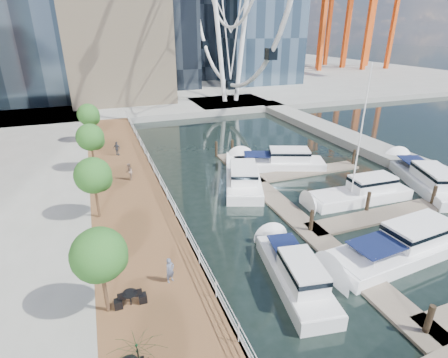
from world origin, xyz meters
name	(u,v)px	position (x,y,z in m)	size (l,w,h in m)	color
ground	(348,321)	(0.00, 0.00, 0.00)	(520.00, 520.00, 0.00)	black
boardwalk	(132,211)	(-9.00, 15.00, 0.50)	(6.00, 60.00, 1.00)	brown
seawall	(169,205)	(-6.00, 15.00, 0.50)	(0.25, 60.00, 1.00)	#595954
land_far	(127,76)	(0.00, 102.00, 0.50)	(200.00, 114.00, 1.00)	gray
breakwater	(376,150)	(20.00, 20.00, 0.50)	(4.00, 60.00, 1.00)	gray
pier	(230,104)	(14.00, 52.00, 0.50)	(14.00, 12.00, 1.00)	gray
railing	(167,194)	(-6.10, 15.00, 1.52)	(0.10, 60.00, 1.05)	white
floating_docks	(349,204)	(7.97, 9.98, 0.49)	(16.00, 34.00, 2.60)	#6D6051
port_cranes	(335,7)	(67.67, 95.67, 20.00)	(40.00, 52.00, 38.00)	#D84C14
street_trees	(93,176)	(-11.40, 14.00, 4.29)	(2.60, 42.60, 4.60)	#3F2B1C
yacht_foreground	(400,255)	(6.98, 3.43, 0.00)	(3.21, 11.98, 2.15)	white
pedestrian_near	(170,270)	(-8.04, 5.05, 1.74)	(0.54, 0.35, 1.48)	#4D5467
pedestrian_mid	(129,172)	(-8.47, 20.18, 1.78)	(0.76, 0.59, 1.56)	#84695B
pedestrian_far	(117,149)	(-8.92, 27.53, 1.77)	(0.90, 0.37, 1.53)	#383C46
moored_yachts	(346,201)	(8.72, 11.22, 0.00)	(24.59, 32.62, 11.50)	white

